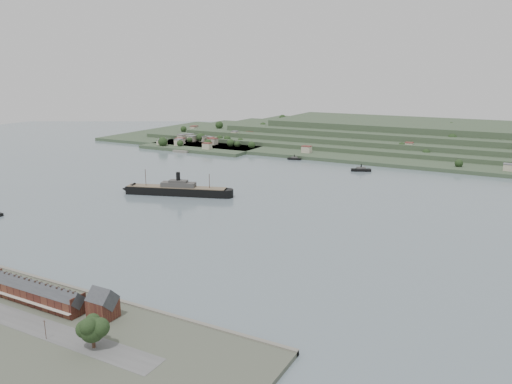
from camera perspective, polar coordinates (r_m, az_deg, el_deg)
The scene contains 9 objects.
ground at distance 363.93m, azimuth -1.73°, elevation -2.66°, with size 1400.00×1400.00×0.00m, color slate.
near_shore at distance 233.10m, azimuth -25.99°, elevation -13.86°, with size 220.00×80.00×2.60m.
terrace_row at distance 247.82m, azimuth -24.00°, elevation -10.47°, with size 55.60×9.80×11.07m.
gabled_building at distance 223.24m, azimuth -17.11°, elevation -12.19°, with size 10.40×10.18×14.09m.
far_peninsula at distance 716.28m, azimuth 16.25°, elevation 6.05°, with size 760.00×309.00×30.00m.
steamship at distance 425.89m, azimuth -9.37°, elevation 0.24°, with size 95.26×40.02×23.55m.
ferry_west at distance 584.68m, azimuth 4.42°, elevation 3.84°, with size 16.45×7.28×5.97m.
ferry_east at distance 528.50m, azimuth 11.91°, elevation 2.53°, with size 21.00×13.36×7.66m.
fig_tree at distance 201.71m, azimuth -18.22°, elevation -14.62°, with size 11.95×10.35×13.34m.
Camera 1 is at (174.24, -301.93, 104.50)m, focal length 35.00 mm.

